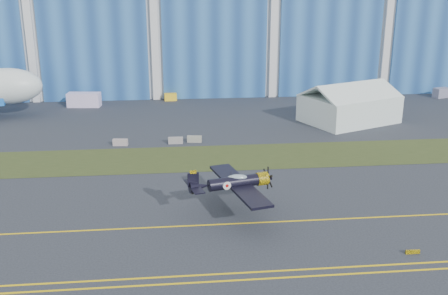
{
  "coord_description": "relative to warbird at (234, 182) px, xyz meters",
  "views": [
    {
      "loc": [
        2.71,
        -48.45,
        21.38
      ],
      "look_at": [
        8.32,
        6.26,
        3.8
      ],
      "focal_mm": 42.0,
      "sensor_mm": 36.0,
      "label": 1
    }
  ],
  "objects": [
    {
      "name": "barrier_b",
      "position": [
        -5.22,
        23.29,
        -2.75
      ],
      "size": [
        2.02,
        0.66,
        0.9
      ],
      "primitive_type": "cube",
      "rotation": [
        0.0,
        0.0,
        -0.03
      ],
      "color": "gray",
      "rests_on": "ground"
    },
    {
      "name": "tent",
      "position": [
        22.24,
        32.34,
        -0.03
      ],
      "size": [
        16.49,
        14.58,
        6.34
      ],
      "rotation": [
        0.0,
        0.0,
        0.41
      ],
      "color": "white",
      "rests_on": "ground"
    },
    {
      "name": "gse_box",
      "position": [
        45.82,
        48.01,
        -2.28
      ],
      "size": [
        3.42,
        2.55,
        1.83
      ],
      "primitive_type": "cube",
      "rotation": [
        0.0,
        0.0,
        0.34
      ],
      "color": "gray",
      "rests_on": "ground"
    },
    {
      "name": "edge_line_far",
      "position": [
        -8.32,
        -10.76,
        -3.19
      ],
      "size": [
        80.0,
        0.2,
        0.02
      ],
      "primitive_type": "cube",
      "color": "yellow",
      "rests_on": "ground"
    },
    {
      "name": "barrier_a",
      "position": [
        -12.69,
        23.16,
        -2.75
      ],
      "size": [
        2.05,
        0.81,
        0.9
      ],
      "primitive_type": "cube",
      "rotation": [
        0.0,
        0.0,
        -0.11
      ],
      "color": "#A09396",
      "rests_on": "ground"
    },
    {
      "name": "shipping_container",
      "position": [
        -21.02,
        47.19,
        -1.97
      ],
      "size": [
        5.9,
        2.88,
        2.46
      ],
      "primitive_type": "cube",
      "rotation": [
        0.0,
        0.0,
        -0.11
      ],
      "color": "#DBC9FB",
      "rests_on": "ground"
    },
    {
      "name": "ground",
      "position": [
        -8.32,
        2.74,
        -3.2
      ],
      "size": [
        260.0,
        260.0,
        0.0
      ],
      "primitive_type": "plane",
      "color": "#2E323C",
      "rests_on": "ground"
    },
    {
      "name": "grass_median",
      "position": [
        -8.32,
        16.74,
        -3.18
      ],
      "size": [
        260.0,
        10.0,
        0.02
      ],
      "primitive_type": "cube",
      "color": "#475128",
      "rests_on": "ground"
    },
    {
      "name": "warbird",
      "position": [
        0.0,
        0.0,
        0.0
      ],
      "size": [
        11.81,
        13.23,
        3.36
      ],
      "rotation": [
        0.0,
        0.0,
        0.24
      ],
      "color": "black",
      "rests_on": "ground"
    },
    {
      "name": "taxiway_centreline",
      "position": [
        -8.32,
        -2.26,
        -3.19
      ],
      "size": [
        200.0,
        0.2,
        0.02
      ],
      "primitive_type": "cube",
      "color": "yellow",
      "rests_on": "ground"
    },
    {
      "name": "edge_line_near",
      "position": [
        -8.32,
        -11.76,
        -3.19
      ],
      "size": [
        80.0,
        0.2,
        0.02
      ],
      "primitive_type": "cube",
      "color": "yellow",
      "rests_on": "ground"
    },
    {
      "name": "tug",
      "position": [
        -5.76,
        50.66,
        -2.54
      ],
      "size": [
        2.33,
        1.53,
        1.32
      ],
      "primitive_type": "cube",
      "rotation": [
        0.0,
        0.0,
        0.05
      ],
      "color": "yellow",
      "rests_on": "ground"
    },
    {
      "name": "hangar",
      "position": [
        -8.32,
        74.52,
        11.76
      ],
      "size": [
        220.0,
        45.7,
        30.0
      ],
      "color": "silver",
      "rests_on": "ground"
    },
    {
      "name": "guard_board_right",
      "position": [
        13.68,
        -9.26,
        -3.02
      ],
      "size": [
        1.2,
        0.15,
        0.35
      ],
      "primitive_type": "cube",
      "color": "yellow",
      "rests_on": "ground"
    },
    {
      "name": "barrier_c",
      "position": [
        -2.62,
        23.66,
        -2.75
      ],
      "size": [
        2.07,
        0.9,
        0.9
      ],
      "primitive_type": "cube",
      "rotation": [
        0.0,
        0.0,
        -0.16
      ],
      "color": "gray",
      "rests_on": "ground"
    }
  ]
}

